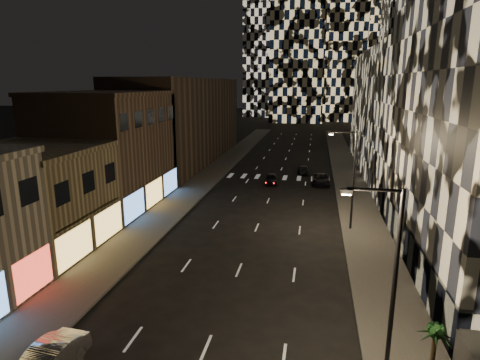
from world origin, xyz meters
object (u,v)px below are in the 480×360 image
at_px(car_dark_oncoming, 303,169).
at_px(car_dark_rightlane, 321,179).
at_px(streetlight_near, 389,276).
at_px(palm_tree, 435,337).
at_px(streetlight_far, 351,173).
at_px(car_dark_midlane, 272,179).

height_order(car_dark_oncoming, car_dark_rightlane, car_dark_rightlane).
relative_size(streetlight_near, car_dark_rightlane, 1.82).
height_order(car_dark_oncoming, palm_tree, palm_tree).
height_order(streetlight_far, palm_tree, streetlight_far).
height_order(car_dark_midlane, car_dark_rightlane, car_dark_midlane).
bearing_deg(car_dark_oncoming, car_dark_rightlane, 108.34).
bearing_deg(car_dark_rightlane, car_dark_midlane, -172.28).
xyz_separation_m(car_dark_midlane, car_dark_rightlane, (6.54, 0.95, -0.01)).
relative_size(streetlight_near, car_dark_midlane, 2.20).
bearing_deg(streetlight_near, car_dark_midlane, 103.81).
distance_m(car_dark_oncoming, palm_tree, 44.23).
bearing_deg(car_dark_oncoming, palm_tree, 95.67).
xyz_separation_m(car_dark_oncoming, car_dark_rightlane, (2.54, -6.40, 0.09)).
relative_size(car_dark_oncoming, car_dark_rightlane, 0.84).
distance_m(streetlight_far, car_dark_rightlane, 17.76).
distance_m(car_dark_midlane, car_dark_oncoming, 8.37).
height_order(streetlight_near, streetlight_far, same).
relative_size(car_dark_rightlane, palm_tree, 1.51).
bearing_deg(car_dark_midlane, streetlight_far, -66.56).
bearing_deg(streetlight_near, streetlight_far, 90.00).
relative_size(streetlight_far, palm_tree, 2.75).
distance_m(car_dark_oncoming, car_dark_rightlane, 6.88).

